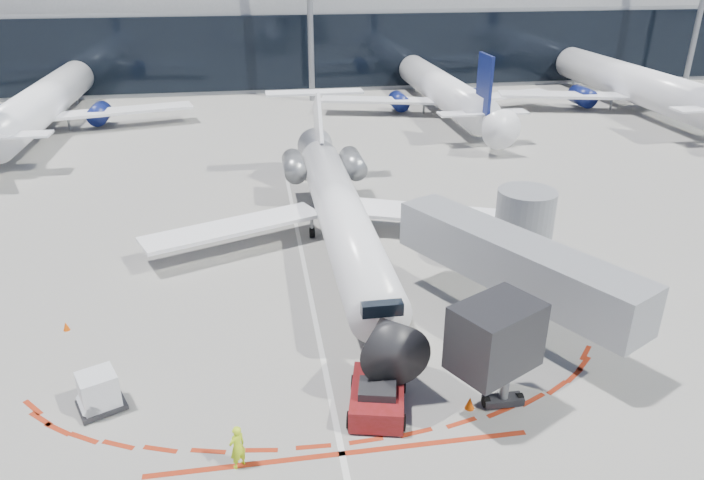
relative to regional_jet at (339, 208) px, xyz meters
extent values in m
plane|color=slate|center=(-2.41, -6.19, -2.46)|extent=(260.00, 260.00, 0.00)
cube|color=silver|center=(-2.41, -4.19, -2.46)|extent=(0.25, 40.00, 0.01)
cube|color=maroon|center=(-2.41, -17.69, -2.46)|extent=(14.00, 0.25, 0.01)
cube|color=#95989B|center=(-2.41, 58.81, 2.54)|extent=(150.00, 24.00, 10.00)
cylinder|color=#95989B|center=(-2.41, 58.81, 7.54)|extent=(150.00, 24.00, 24.00)
cube|color=black|center=(-2.41, 46.76, 2.54)|extent=(150.00, 0.20, 9.00)
cube|color=gray|center=(6.59, -10.69, 1.14)|extent=(8.22, 12.61, 2.30)
cube|color=black|center=(3.53, -16.43, 1.14)|extent=(3.86, 3.44, 2.60)
cylinder|color=gray|center=(4.33, -16.03, -1.26)|extent=(0.36, 0.36, 2.40)
cube|color=black|center=(4.33, -16.03, -2.24)|extent=(1.60, 0.60, 0.30)
cylinder|color=gray|center=(9.64, -4.95, -0.06)|extent=(3.20, 3.20, 4.80)
cylinder|color=black|center=(9.64, -4.95, -2.21)|extent=(4.00, 4.00, 0.50)
cylinder|color=white|center=(0.00, -1.21, -0.03)|extent=(2.79, 22.74, 2.79)
cone|color=black|center=(0.00, -14.03, -0.03)|extent=(2.79, 2.89, 2.79)
cone|color=white|center=(0.00, 12.02, -0.03)|extent=(2.79, 3.72, 2.79)
cube|color=black|center=(0.00, -12.38, 0.53)|extent=(1.76, 1.45, 0.57)
cube|color=white|center=(-6.41, 0.34, -0.97)|extent=(11.07, 6.56, 0.32)
cube|color=white|center=(6.41, 0.34, -0.97)|extent=(11.07, 6.56, 0.32)
cube|color=white|center=(0.00, 10.99, 2.45)|extent=(0.26, 4.85, 4.94)
cube|color=white|center=(0.00, 13.16, 4.31)|extent=(7.44, 1.65, 0.17)
cylinder|color=slate|center=(-2.12, 7.88, 0.22)|extent=(1.55, 3.52, 1.55)
cylinder|color=slate|center=(2.12, 7.88, 0.22)|extent=(1.55, 3.52, 1.55)
cylinder|color=black|center=(0.00, -10.72, -2.17)|extent=(0.23, 0.58, 0.58)
cylinder|color=black|center=(-1.55, 1.37, -2.13)|extent=(0.31, 0.66, 0.66)
cylinder|color=black|center=(1.55, 1.37, -2.13)|extent=(0.31, 0.66, 0.66)
cylinder|color=gray|center=(0.00, -10.72, -1.90)|extent=(0.19, 0.19, 1.14)
cube|color=#5F100D|center=(-0.67, -15.45, -1.90)|extent=(2.77, 3.68, 0.92)
cube|color=black|center=(-0.74, -15.75, -1.28)|extent=(1.69, 1.54, 0.36)
cylinder|color=gray|center=(-0.14, -13.26, -2.10)|extent=(0.72, 2.62, 0.10)
cylinder|color=black|center=(-1.88, -16.33, -2.14)|extent=(0.43, 0.71, 0.66)
cylinder|color=black|center=(0.01, -16.78, -2.14)|extent=(0.43, 0.71, 0.66)
cylinder|color=black|center=(-1.36, -14.13, -2.14)|extent=(0.43, 0.71, 0.66)
cylinder|color=black|center=(0.54, -14.58, -2.14)|extent=(0.43, 0.71, 0.66)
imported|color=#C6EE19|center=(-6.09, -17.70, -1.59)|extent=(0.77, 0.72, 1.76)
cube|color=black|center=(-11.49, -13.69, -2.31)|extent=(2.17, 2.04, 0.19)
cube|color=silver|center=(-11.49, -13.69, -1.53)|extent=(1.79, 1.75, 1.38)
cylinder|color=black|center=(-11.88, -14.49, -2.38)|extent=(0.15, 0.19, 0.17)
cylinder|color=black|center=(-10.63, -13.92, -2.38)|extent=(0.15, 0.19, 0.17)
cylinder|color=black|center=(-12.35, -13.47, -2.38)|extent=(0.15, 0.19, 0.17)
cylinder|color=black|center=(-11.09, -12.90, -2.38)|extent=(0.15, 0.19, 0.17)
cone|color=#DF4A04|center=(-14.30, -7.50, -2.24)|extent=(0.32, 0.32, 0.44)
cone|color=#DF4A04|center=(2.95, -16.03, -2.20)|extent=(0.39, 0.39, 0.54)
camera|label=1|loc=(-4.81, -34.89, 14.05)|focal=32.00mm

